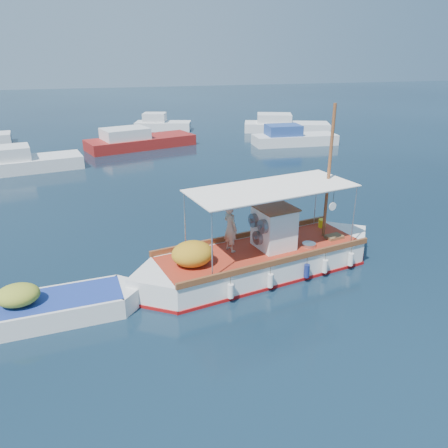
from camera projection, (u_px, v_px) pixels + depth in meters
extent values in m
plane|color=black|center=(241.00, 263.00, 15.62)|extent=(160.00, 160.00, 0.00)
cube|color=white|center=(261.00, 263.00, 14.91)|extent=(7.33, 3.70, 1.03)
cube|color=white|center=(164.00, 287.00, 13.44)|extent=(2.29, 2.29, 1.03)
cube|color=white|center=(341.00, 244.00, 16.38)|extent=(2.29, 2.29, 1.03)
cube|color=maroon|center=(261.00, 271.00, 15.02)|extent=(7.43, 3.79, 0.17)
cube|color=#A52D19|center=(262.00, 250.00, 14.73)|extent=(7.29, 3.51, 0.06)
cube|color=brown|center=(244.00, 235.00, 15.66)|extent=(6.97, 1.52, 0.19)
cube|color=brown|center=(281.00, 261.00, 13.71)|extent=(6.97, 1.52, 0.19)
cube|color=white|center=(274.00, 228.00, 14.65)|extent=(1.34, 1.41, 1.40)
cube|color=brown|center=(275.00, 208.00, 14.38)|extent=(1.45, 1.52, 0.06)
cylinder|color=slate|center=(264.00, 226.00, 14.05)|extent=(0.30, 0.50, 0.47)
cylinder|color=slate|center=(254.00, 220.00, 14.54)|extent=(0.30, 0.50, 0.47)
cylinder|color=slate|center=(258.00, 238.00, 14.49)|extent=(0.30, 0.50, 0.47)
cylinder|color=brown|center=(329.00, 173.00, 14.95)|extent=(0.13, 0.13, 4.67)
cylinder|color=brown|center=(310.00, 186.00, 14.77)|extent=(1.66, 0.41, 0.07)
cylinder|color=silver|center=(185.00, 222.00, 14.19)|extent=(0.05, 0.05, 2.10)
cylinder|color=silver|center=(212.00, 246.00, 12.50)|extent=(0.05, 0.05, 2.10)
cylinder|color=silver|center=(316.00, 199.00, 16.43)|extent=(0.05, 0.05, 2.10)
cylinder|color=silver|center=(354.00, 216.00, 14.74)|extent=(0.05, 0.05, 2.10)
cube|color=white|center=(272.00, 188.00, 14.07)|extent=(5.85, 3.30, 0.04)
ellipsoid|color=#C0891C|center=(193.00, 254.00, 13.51)|extent=(1.50, 1.35, 0.78)
cube|color=yellow|center=(283.00, 233.00, 15.58)|extent=(0.26, 0.21, 0.37)
cylinder|color=yellow|center=(322.00, 223.00, 16.50)|extent=(0.33, 0.33, 0.32)
cube|color=brown|center=(334.00, 237.00, 15.57)|extent=(0.68, 0.53, 0.11)
cylinder|color=#B2B2B2|center=(309.00, 245.00, 14.94)|extent=(0.55, 0.55, 0.11)
cylinder|color=white|center=(333.00, 206.00, 14.21)|extent=(0.28, 0.08, 0.28)
cylinder|color=white|center=(231.00, 291.00, 13.01)|extent=(0.22, 0.22, 0.45)
cylinder|color=navy|center=(307.00, 271.00, 14.19)|extent=(0.22, 0.22, 0.45)
cylinder|color=white|center=(351.00, 259.00, 14.97)|extent=(0.22, 0.22, 0.45)
imported|color=#9F9683|center=(230.00, 228.00, 14.33)|extent=(0.57, 0.69, 1.63)
cube|color=white|center=(49.00, 312.00, 12.34)|extent=(4.18, 1.94, 0.79)
cube|color=white|center=(122.00, 298.00, 13.00)|extent=(1.58, 1.58, 0.79)
cube|color=navy|center=(47.00, 300.00, 12.20)|extent=(4.17, 1.76, 0.04)
ellipsoid|color=#A0AA30|center=(18.00, 295.00, 11.86)|extent=(1.24, 1.05, 0.58)
cube|color=silver|center=(26.00, 166.00, 27.42)|extent=(7.06, 3.67, 1.00)
cube|color=silver|center=(6.00, 153.00, 26.67)|extent=(3.04, 2.53, 0.80)
cube|color=maroon|center=(141.00, 144.00, 33.90)|extent=(8.69, 5.09, 1.00)
cube|color=silver|center=(125.00, 133.00, 32.95)|extent=(3.85, 3.24, 0.80)
cube|color=silver|center=(295.00, 141.00, 34.90)|extent=(6.72, 2.52, 1.00)
cube|color=#2A498E|center=(283.00, 130.00, 34.37)|extent=(2.74, 2.00, 0.80)
cube|color=silver|center=(286.00, 128.00, 40.57)|extent=(8.15, 4.96, 1.00)
cube|color=silver|center=(274.00, 118.00, 40.30)|extent=(3.64, 3.09, 0.80)
cube|color=silver|center=(163.00, 127.00, 41.09)|extent=(5.46, 3.36, 1.00)
cube|color=silver|center=(155.00, 117.00, 40.77)|extent=(2.44, 2.21, 0.80)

